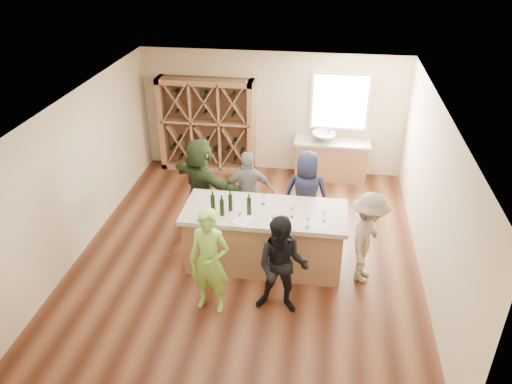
# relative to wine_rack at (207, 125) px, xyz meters

# --- Properties ---
(floor) EXTENTS (6.00, 7.00, 0.10)m
(floor) POSITION_rel_wine_rack_xyz_m (1.50, -3.27, -1.15)
(floor) COLOR #562D1B
(floor) RESTS_ON ground
(ceiling) EXTENTS (6.00, 7.00, 0.10)m
(ceiling) POSITION_rel_wine_rack_xyz_m (1.50, -3.27, 1.75)
(ceiling) COLOR white
(ceiling) RESTS_ON ground
(wall_back) EXTENTS (6.00, 0.10, 2.80)m
(wall_back) POSITION_rel_wine_rack_xyz_m (1.50, 0.28, 0.30)
(wall_back) COLOR beige
(wall_back) RESTS_ON ground
(wall_front) EXTENTS (6.00, 0.10, 2.80)m
(wall_front) POSITION_rel_wine_rack_xyz_m (1.50, -6.82, 0.30)
(wall_front) COLOR beige
(wall_front) RESTS_ON ground
(wall_left) EXTENTS (0.10, 7.00, 2.80)m
(wall_left) POSITION_rel_wine_rack_xyz_m (-1.55, -3.27, 0.30)
(wall_left) COLOR beige
(wall_left) RESTS_ON ground
(wall_right) EXTENTS (0.10, 7.00, 2.80)m
(wall_right) POSITION_rel_wine_rack_xyz_m (4.55, -3.27, 0.30)
(wall_right) COLOR beige
(wall_right) RESTS_ON ground
(window_frame) EXTENTS (1.30, 0.06, 1.30)m
(window_frame) POSITION_rel_wine_rack_xyz_m (3.00, 0.20, 0.65)
(window_frame) COLOR white
(window_frame) RESTS_ON wall_back
(window_pane) EXTENTS (1.18, 0.01, 1.18)m
(window_pane) POSITION_rel_wine_rack_xyz_m (3.00, 0.17, 0.65)
(window_pane) COLOR white
(window_pane) RESTS_ON wall_back
(wine_rack) EXTENTS (2.20, 0.45, 2.20)m
(wine_rack) POSITION_rel_wine_rack_xyz_m (0.00, 0.00, 0.00)
(wine_rack) COLOR #946846
(wine_rack) RESTS_ON floor
(back_counter_base) EXTENTS (1.60, 0.58, 0.86)m
(back_counter_base) POSITION_rel_wine_rack_xyz_m (2.90, -0.07, -0.67)
(back_counter_base) COLOR #946846
(back_counter_base) RESTS_ON floor
(back_counter_top) EXTENTS (1.70, 0.62, 0.06)m
(back_counter_top) POSITION_rel_wine_rack_xyz_m (2.90, -0.07, -0.21)
(back_counter_top) COLOR #AFA390
(back_counter_top) RESTS_ON back_counter_base
(sink) EXTENTS (0.54, 0.54, 0.19)m
(sink) POSITION_rel_wine_rack_xyz_m (2.70, -0.07, -0.09)
(sink) COLOR silver
(sink) RESTS_ON back_counter_top
(faucet) EXTENTS (0.02, 0.02, 0.30)m
(faucet) POSITION_rel_wine_rack_xyz_m (2.70, 0.11, -0.03)
(faucet) COLOR silver
(faucet) RESTS_ON back_counter_top
(tasting_counter_base) EXTENTS (2.60, 1.00, 1.00)m
(tasting_counter_base) POSITION_rel_wine_rack_xyz_m (1.82, -3.54, -0.60)
(tasting_counter_base) COLOR #946846
(tasting_counter_base) RESTS_ON floor
(tasting_counter_top) EXTENTS (2.72, 1.12, 0.08)m
(tasting_counter_top) POSITION_rel_wine_rack_xyz_m (1.82, -3.54, -0.06)
(tasting_counter_top) COLOR #AFA390
(tasting_counter_top) RESTS_ON tasting_counter_base
(wine_bottle_a) EXTENTS (0.09, 0.09, 0.30)m
(wine_bottle_a) POSITION_rel_wine_rack_xyz_m (0.98, -3.71, 0.13)
(wine_bottle_a) COLOR black
(wine_bottle_a) RESTS_ON tasting_counter_top
(wine_bottle_b) EXTENTS (0.09, 0.09, 0.29)m
(wine_bottle_b) POSITION_rel_wine_rack_xyz_m (1.15, -3.80, 0.12)
(wine_bottle_b) COLOR black
(wine_bottle_b) RESTS_ON tasting_counter_top
(wine_bottle_c) EXTENTS (0.08, 0.08, 0.29)m
(wine_bottle_c) POSITION_rel_wine_rack_xyz_m (1.26, -3.63, 0.12)
(wine_bottle_c) COLOR black
(wine_bottle_c) RESTS_ON tasting_counter_top
(wine_bottle_e) EXTENTS (0.09, 0.09, 0.30)m
(wine_bottle_e) POSITION_rel_wine_rack_xyz_m (1.58, -3.70, 0.13)
(wine_bottle_e) COLOR black
(wine_bottle_e) RESTS_ON tasting_counter_top
(wine_glass_a) EXTENTS (0.07, 0.07, 0.18)m
(wine_glass_a) POSITION_rel_wine_rack_xyz_m (1.47, -3.97, 0.07)
(wine_glass_a) COLOR white
(wine_glass_a) RESTS_ON tasting_counter_top
(wine_glass_b) EXTENTS (0.07, 0.07, 0.19)m
(wine_glass_b) POSITION_rel_wine_rack_xyz_m (2.00, -3.97, 0.07)
(wine_glass_b) COLOR white
(wine_glass_b) RESTS_ON tasting_counter_top
(wine_glass_c) EXTENTS (0.07, 0.07, 0.18)m
(wine_glass_c) POSITION_rel_wine_rack_xyz_m (2.54, -3.96, 0.07)
(wine_glass_c) COLOR white
(wine_glass_c) RESTS_ON tasting_counter_top
(wine_glass_d) EXTENTS (0.10, 0.10, 0.20)m
(wine_glass_d) POSITION_rel_wine_rack_xyz_m (2.28, -3.68, 0.08)
(wine_glass_d) COLOR white
(wine_glass_d) RESTS_ON tasting_counter_top
(wine_glass_e) EXTENTS (0.08, 0.08, 0.18)m
(wine_glass_e) POSITION_rel_wine_rack_xyz_m (2.79, -3.74, 0.07)
(wine_glass_e) COLOR white
(wine_glass_e) RESTS_ON tasting_counter_top
(tasting_menu_a) EXTENTS (0.34, 0.38, 0.00)m
(tasting_menu_a) POSITION_rel_wine_rack_xyz_m (1.51, -3.89, -0.02)
(tasting_menu_a) COLOR white
(tasting_menu_a) RESTS_ON tasting_counter_top
(tasting_menu_b) EXTENTS (0.29, 0.33, 0.00)m
(tasting_menu_b) POSITION_rel_wine_rack_xyz_m (2.09, -3.90, -0.02)
(tasting_menu_b) COLOR white
(tasting_menu_b) RESTS_ON tasting_counter_top
(tasting_menu_c) EXTENTS (0.30, 0.35, 0.00)m
(tasting_menu_c) POSITION_rel_wine_rack_xyz_m (2.70, -3.89, -0.02)
(tasting_menu_c) COLOR white
(tasting_menu_c) RESTS_ON tasting_counter_top
(person_near_left) EXTENTS (0.69, 0.54, 1.73)m
(person_near_left) POSITION_rel_wine_rack_xyz_m (1.15, -4.76, -0.23)
(person_near_left) COLOR #8CC64C
(person_near_left) RESTS_ON floor
(person_near_right) EXTENTS (0.82, 0.48, 1.64)m
(person_near_right) POSITION_rel_wine_rack_xyz_m (2.22, -4.66, -0.28)
(person_near_right) COLOR black
(person_near_right) RESTS_ON floor
(person_server) EXTENTS (0.75, 1.13, 1.61)m
(person_server) POSITION_rel_wine_rack_xyz_m (3.51, -3.71, -0.30)
(person_server) COLOR gray
(person_server) RESTS_ON floor
(person_far_mid) EXTENTS (1.02, 0.65, 1.62)m
(person_far_mid) POSITION_rel_wine_rack_xyz_m (1.37, -2.48, -0.29)
(person_far_mid) COLOR slate
(person_far_mid) RESTS_ON floor
(person_far_right) EXTENTS (0.84, 0.57, 1.69)m
(person_far_right) POSITION_rel_wine_rack_xyz_m (2.45, -2.48, -0.26)
(person_far_right) COLOR #191E38
(person_far_right) RESTS_ON floor
(person_far_left) EXTENTS (1.75, 1.41, 1.82)m
(person_far_left) POSITION_rel_wine_rack_xyz_m (0.46, -2.47, -0.19)
(person_far_left) COLOR #263319
(person_far_left) RESTS_ON floor
(wine_glass_f) EXTENTS (0.07, 0.07, 0.18)m
(wine_glass_f) POSITION_rel_wine_rack_xyz_m (1.77, -3.34, 0.07)
(wine_glass_f) COLOR white
(wine_glass_f) RESTS_ON tasting_counter_top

